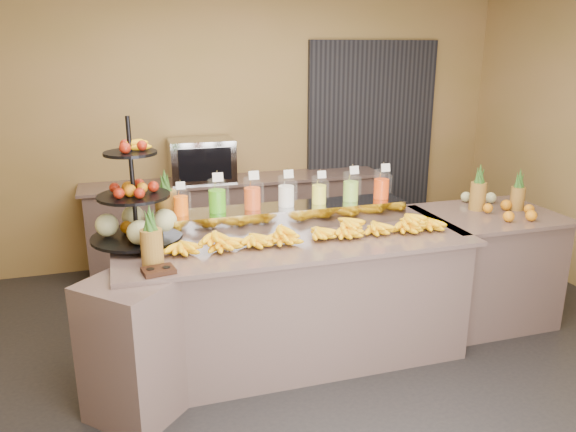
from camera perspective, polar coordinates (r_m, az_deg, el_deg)
name	(u,v)px	position (r m, az deg, el deg)	size (l,w,h in m)	color
ground	(306,374)	(4.13, 1.86, -15.74)	(6.00, 6.00, 0.00)	black
room_envelope	(298,95)	(4.31, 1.05, 12.16)	(6.04, 5.02, 2.82)	olive
buffet_counter	(280,301)	(4.10, -0.81, -8.62)	(2.75, 1.25, 0.93)	gray
right_counter	(484,266)	(4.98, 19.25, -4.84)	(1.08, 0.88, 0.93)	gray
back_ledge	(238,221)	(5.93, -5.14, -0.54)	(3.10, 0.55, 0.93)	gray
pitcher_tray	(286,216)	(4.23, -0.17, 0.04)	(1.85, 0.30, 0.15)	gray
juice_pitcher_orange_a	(181,203)	(4.03, -10.84, 1.33)	(0.11, 0.11, 0.26)	silver
juice_pitcher_green	(217,198)	(4.06, -7.21, 1.86)	(0.13, 0.13, 0.31)	silver
juice_pitcher_orange_b	(252,195)	(4.11, -3.64, 2.12)	(0.13, 0.13, 0.31)	silver
juice_pitcher_milk	(286,193)	(4.18, -0.17, 2.35)	(0.12, 0.13, 0.30)	silver
juice_pitcher_lemon	(319,192)	(4.26, 3.17, 2.49)	(0.11, 0.12, 0.27)	silver
juice_pitcher_lime	(351,188)	(4.36, 6.39, 2.82)	(0.12, 0.13, 0.29)	silver
juice_pitcher_orange_c	(381,186)	(4.46, 9.47, 3.04)	(0.12, 0.13, 0.30)	silver
banana_heap	(314,229)	(3.94, 2.61, -1.35)	(2.05, 0.19, 0.17)	yellow
fruit_stand	(141,212)	(3.92, -14.68, 0.39)	(0.67, 0.67, 0.87)	black
condiment_caddy	(159,271)	(3.45, -13.01, -5.42)	(0.19, 0.14, 0.03)	black
pineapple_left_a	(152,243)	(3.53, -13.68, -2.68)	(0.13, 0.13, 0.39)	brown
pineapple_left_b	(166,207)	(4.19, -12.26, 0.91)	(0.16, 0.16, 0.46)	brown
right_fruit_pile	(503,204)	(4.86, 20.97, 1.13)	(0.43, 0.42, 0.23)	brown
oven_warmer	(201,160)	(5.70, -8.79, 5.64)	(0.63, 0.44, 0.42)	gray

